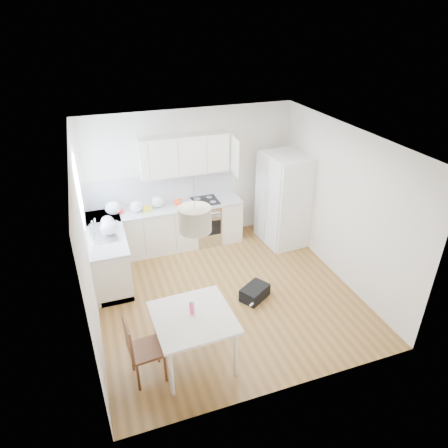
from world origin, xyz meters
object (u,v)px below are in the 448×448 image
dining_table (193,321)px  gym_bag (255,293)px  dining_chair (147,348)px  refrigerator (285,200)px

dining_table → gym_bag: bearing=34.6°
dining_table → dining_chair: bearing=-178.3°
dining_chair → gym_bag: bearing=23.0°
refrigerator → gym_bag: bearing=-134.3°
refrigerator → dining_chair: bearing=-146.1°
dining_table → dining_chair: 0.67m
dining_table → gym_bag: 1.75m
dining_chair → gym_bag: (1.95, 1.02, -0.38)m
refrigerator → dining_chair: size_ratio=1.89×
gym_bag → dining_chair: bearing=175.9°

